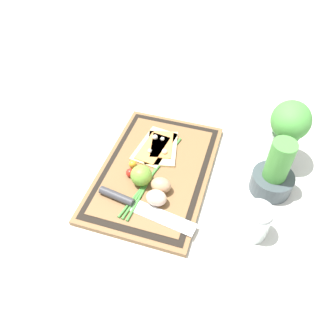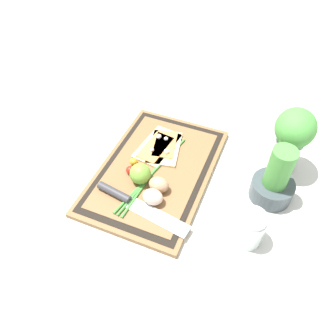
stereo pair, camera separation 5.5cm
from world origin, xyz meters
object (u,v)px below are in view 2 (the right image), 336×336
object	(u,v)px
herb_pot	(274,182)
sauce_jar	(249,230)
egg_brown	(159,185)
cherry_tomato_red	(130,170)
lime	(140,174)
herb_glass	(292,137)
pizza_slice_far	(165,147)
egg_pink	(153,197)
pizza_slice_near	(157,146)
cherry_tomato_yellow	(134,162)
knife	(127,200)

from	to	relation	value
herb_pot	sauce_jar	world-z (taller)	herb_pot
egg_brown	cherry_tomato_red	size ratio (longest dim) A/B	2.25
lime	herb_glass	bearing A→B (deg)	121.70
sauce_jar	cherry_tomato_red	bearing A→B (deg)	-101.15
pizza_slice_far	herb_pot	distance (m)	0.34
egg_pink	herb_pot	world-z (taller)	herb_pot
pizza_slice_far	cherry_tomato_red	distance (m)	0.14
sauce_jar	herb_glass	world-z (taller)	herb_glass
cherry_tomato_red	herb_glass	size ratio (longest dim) A/B	0.12
pizza_slice_near	pizza_slice_far	xyz separation A→B (m)	(-0.00, 0.02, 0.00)
cherry_tomato_red	sauce_jar	size ratio (longest dim) A/B	0.25
cherry_tomato_yellow	herb_pot	distance (m)	0.40
lime	herb_pot	world-z (taller)	herb_pot
lime	cherry_tomato_red	bearing A→B (deg)	-109.84
egg_pink	herb_pot	size ratio (longest dim) A/B	0.32
cherry_tomato_yellow	herb_pot	size ratio (longest dim) A/B	0.13
cherry_tomato_yellow	sauce_jar	world-z (taller)	sauce_jar
knife	herb_glass	distance (m)	0.48
egg_brown	herb_glass	size ratio (longest dim) A/B	0.27
cherry_tomato_red	egg_pink	bearing A→B (deg)	55.92
pizza_slice_far	cherry_tomato_red	world-z (taller)	same
herb_glass	cherry_tomato_yellow	bearing A→B (deg)	-66.85
lime	sauce_jar	distance (m)	0.32
knife	egg_brown	xyz separation A→B (m)	(-0.07, 0.06, 0.01)
herb_pot	egg_brown	bearing A→B (deg)	-69.00
lime	egg_brown	bearing A→B (deg)	79.98
pizza_slice_far	knife	world-z (taller)	pizza_slice_far
egg_pink	egg_brown	bearing A→B (deg)	-177.90
knife	herb_glass	bearing A→B (deg)	129.74
egg_brown	egg_pink	size ratio (longest dim) A/B	1.00
herb_pot	cherry_tomato_red	bearing A→B (deg)	-77.54
cherry_tomato_yellow	egg_pink	bearing A→B (deg)	46.20
herb_pot	herb_glass	distance (m)	0.14
pizza_slice_far	sauce_jar	world-z (taller)	sauce_jar
knife	sauce_jar	xyz separation A→B (m)	(-0.02, 0.32, 0.02)
herb_glass	pizza_slice_near	bearing A→B (deg)	-77.44
pizza_slice_near	pizza_slice_far	size ratio (longest dim) A/B	1.05
pizza_slice_far	egg_brown	bearing A→B (deg)	17.02
cherry_tomato_red	herb_glass	xyz separation A→B (m)	(-0.21, 0.40, 0.09)
knife	cherry_tomato_yellow	size ratio (longest dim) A/B	12.49
lime	cherry_tomato_red	size ratio (longest dim) A/B	2.40
pizza_slice_far	herb_glass	world-z (taller)	herb_glass
pizza_slice_near	knife	world-z (taller)	pizza_slice_near
egg_brown	lime	distance (m)	0.06
cherry_tomato_red	knife	bearing A→B (deg)	21.38
pizza_slice_near	lime	distance (m)	0.14
cherry_tomato_red	herb_pot	distance (m)	0.40
egg_brown	sauce_jar	bearing A→B (deg)	79.98
cherry_tomato_red	cherry_tomato_yellow	size ratio (longest dim) A/B	1.11
pizza_slice_far	knife	distance (m)	0.22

